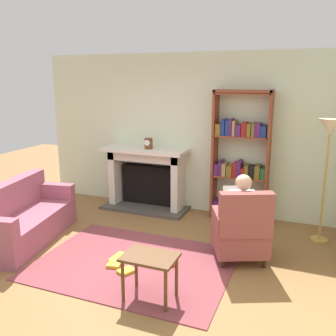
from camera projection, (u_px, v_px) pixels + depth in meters
ground at (123, 275)px, 4.38m from camera, size 14.00×14.00×0.00m
back_wall at (191, 134)px, 6.36m from camera, size 5.60×0.10×2.70m
area_rug at (134, 263)px, 4.65m from camera, size 2.40×1.80×0.01m
fireplace at (147, 176)px, 6.58m from camera, size 1.52×0.64×1.10m
mantel_clock at (149, 143)px, 6.32m from camera, size 0.14×0.14×0.18m
bookshelf at (240, 160)px, 5.93m from camera, size 0.90×0.32×2.10m
armchair_reading at (242, 230)px, 4.61m from camera, size 0.84×0.83×0.97m
seated_reader at (240, 212)px, 4.68m from camera, size 0.51×0.60×1.14m
sofa_floral at (23, 220)px, 5.24m from camera, size 1.02×1.80×0.85m
side_table at (150, 263)px, 3.81m from camera, size 0.56×0.39×0.50m
scattered_books at (130, 263)px, 4.61m from camera, size 0.84×0.59×0.04m
floor_lamp at (329, 138)px, 4.97m from camera, size 0.32×0.32×1.75m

